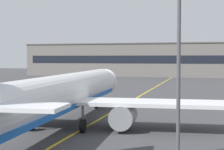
% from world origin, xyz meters
% --- Properties ---
extents(taxiway_centreline, '(5.12, 179.94, 0.01)m').
position_xyz_m(taxiway_centreline, '(0.00, 30.00, 0.00)').
color(taxiway_centreline, yellow).
rests_on(taxiway_centreline, ground).
extents(airliner_foreground, '(32.29, 41.52, 11.65)m').
position_xyz_m(airliner_foreground, '(-1.69, 15.46, 3.37)').
color(airliner_foreground, white).
rests_on(airliner_foreground, ground).
extents(apron_lamp_post, '(2.24, 0.90, 12.71)m').
position_xyz_m(apron_lamp_post, '(10.53, 7.92, 6.66)').
color(apron_lamp_post, '#515156').
rests_on(apron_lamp_post, ground).
extents(terminal_building, '(130.69, 12.40, 12.51)m').
position_xyz_m(terminal_building, '(5.32, 119.62, 6.26)').
color(terminal_building, slate).
rests_on(terminal_building, ground).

